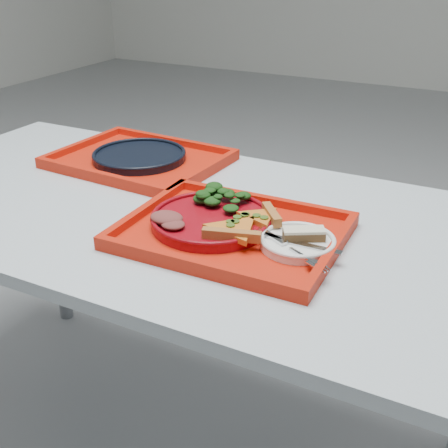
{
  "coord_description": "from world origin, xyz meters",
  "views": [
    {
      "loc": [
        0.65,
        -1.01,
        1.3
      ],
      "look_at": [
        0.18,
        -0.08,
        0.78
      ],
      "focal_mm": 45.0,
      "sensor_mm": 36.0,
      "label": 1
    }
  ],
  "objects_px": {
    "navy_plate": "(139,157)",
    "dinner_plate": "(212,221)",
    "tray_far": "(140,162)",
    "tray_main": "(232,234)",
    "dessert_bar": "(304,234)"
  },
  "relations": [
    {
      "from": "navy_plate",
      "to": "dinner_plate",
      "type": "bearing_deg",
      "value": -35.84
    },
    {
      "from": "tray_far",
      "to": "navy_plate",
      "type": "bearing_deg",
      "value": -176.51
    },
    {
      "from": "tray_main",
      "to": "navy_plate",
      "type": "relative_size",
      "value": 1.73
    },
    {
      "from": "tray_far",
      "to": "dinner_plate",
      "type": "relative_size",
      "value": 1.73
    },
    {
      "from": "tray_far",
      "to": "dessert_bar",
      "type": "bearing_deg",
      "value": -21.29
    },
    {
      "from": "tray_far",
      "to": "dinner_plate",
      "type": "distance_m",
      "value": 0.46
    },
    {
      "from": "tray_main",
      "to": "dinner_plate",
      "type": "height_order",
      "value": "dinner_plate"
    },
    {
      "from": "navy_plate",
      "to": "dessert_bar",
      "type": "height_order",
      "value": "dessert_bar"
    },
    {
      "from": "tray_far",
      "to": "navy_plate",
      "type": "relative_size",
      "value": 1.73
    },
    {
      "from": "dessert_bar",
      "to": "tray_far",
      "type": "bearing_deg",
      "value": 125.8
    },
    {
      "from": "tray_main",
      "to": "dessert_bar",
      "type": "height_order",
      "value": "dessert_bar"
    },
    {
      "from": "dessert_bar",
      "to": "dinner_plate",
      "type": "bearing_deg",
      "value": 151.14
    },
    {
      "from": "tray_main",
      "to": "navy_plate",
      "type": "height_order",
      "value": "navy_plate"
    },
    {
      "from": "dessert_bar",
      "to": "tray_main",
      "type": "bearing_deg",
      "value": 155.08
    },
    {
      "from": "tray_far",
      "to": "dessert_bar",
      "type": "xyz_separation_m",
      "value": [
        0.58,
        -0.27,
        0.03
      ]
    }
  ]
}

